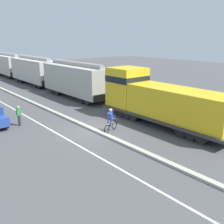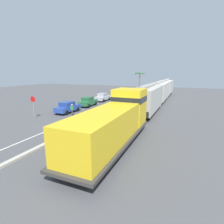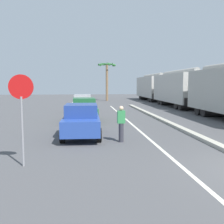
{
  "view_description": "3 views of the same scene",
  "coord_description": "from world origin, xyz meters",
  "views": [
    {
      "loc": [
        -10.74,
        -15.24,
        6.73
      ],
      "look_at": [
        1.22,
        -0.78,
        1.4
      ],
      "focal_mm": 42.0,
      "sensor_mm": 36.0,
      "label": 1
    },
    {
      "loc": [
        10.16,
        -14.4,
        5.72
      ],
      "look_at": [
        3.44,
        1.37,
        1.86
      ],
      "focal_mm": 28.0,
      "sensor_mm": 36.0,
      "label": 2
    },
    {
      "loc": [
        -5.39,
        -6.78,
        2.58
      ],
      "look_at": [
        -3.85,
        8.19,
        0.98
      ],
      "focal_mm": 42.0,
      "sensor_mm": 36.0,
      "label": 3
    }
  ],
  "objects": [
    {
      "name": "lane_stripe",
      "position": [
        -2.4,
        6.0,
        0.0
      ],
      "size": [
        0.14,
        36.0,
        0.01
      ],
      "primitive_type": "cube",
      "color": "silver",
      "rests_on": "ground"
    },
    {
      "name": "hopper_car_middle",
      "position": [
        5.12,
        22.0,
        2.08
      ],
      "size": [
        2.9,
        10.6,
        4.18
      ],
      "color": "beige",
      "rests_on": "ground"
    },
    {
      "name": "median_curb",
      "position": [
        0.0,
        6.0,
        0.08
      ],
      "size": [
        0.36,
        36.0,
        0.16
      ],
      "primitive_type": "cube",
      "color": "#B2AD9E",
      "rests_on": "ground"
    },
    {
      "name": "pedestrian_by_cars",
      "position": [
        -3.81,
        4.66,
        0.85
      ],
      "size": [
        0.34,
        0.22,
        1.62
      ],
      "color": "#33333D",
      "rests_on": "ground"
    },
    {
      "name": "parked_car_green",
      "position": [
        -5.49,
        11.65,
        0.82
      ],
      "size": [
        1.98,
        4.27,
        1.62
      ],
      "color": "#286B3D",
      "rests_on": "ground"
    },
    {
      "name": "stop_sign",
      "position": [
        -7.35,
        1.52,
        2.02
      ],
      "size": [
        0.76,
        0.08,
        2.88
      ],
      "color": "gray",
      "rests_on": "ground"
    },
    {
      "name": "palm_tree_near",
      "position": [
        -2.03,
        33.74,
        4.51
      ],
      "size": [
        2.71,
        2.78,
        5.99
      ],
      "color": "#846647",
      "rests_on": "ground"
    },
    {
      "name": "parked_car_silver",
      "position": [
        -5.63,
        17.81,
        0.82
      ],
      "size": [
        1.9,
        4.23,
        1.62
      ],
      "color": "#B7BABF",
      "rests_on": "ground"
    },
    {
      "name": "hopper_car_trailing",
      "position": [
        5.12,
        33.6,
        2.08
      ],
      "size": [
        2.9,
        10.6,
        4.18
      ],
      "color": "#BBB9B1",
      "rests_on": "ground"
    },
    {
      "name": "parked_car_blue",
      "position": [
        -5.58,
        6.02,
        0.82
      ],
      "size": [
        1.88,
        4.23,
        1.62
      ],
      "color": "#28479E",
      "rests_on": "ground"
    }
  ]
}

